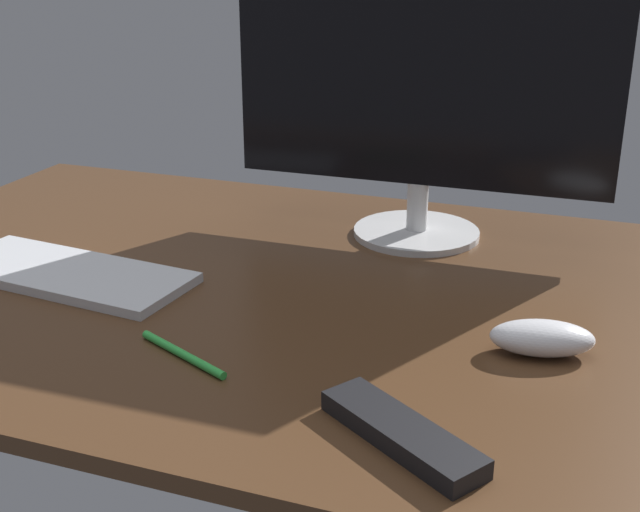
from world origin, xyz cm
name	(u,v)px	position (x,y,z in cm)	size (l,w,h in cm)	color
desk	(311,295)	(0.00, 0.00, 1.00)	(140.00, 84.00, 2.00)	#4C301C
monitor	(423,81)	(8.20, 24.49, 25.58)	(56.04, 19.24, 42.81)	silver
keyboard	(68,274)	(-31.96, -8.12, 2.65)	(34.35, 13.70, 1.29)	silver
computer_mouse	(542,338)	(30.37, -8.61, 3.92)	(11.42, 5.62, 3.84)	silver
tv_remote	(401,433)	(20.24, -30.57, 2.99)	(17.84, 4.87, 1.98)	black
pen	(183,354)	(-6.39, -22.97, 2.47)	(0.93, 0.93, 13.97)	green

